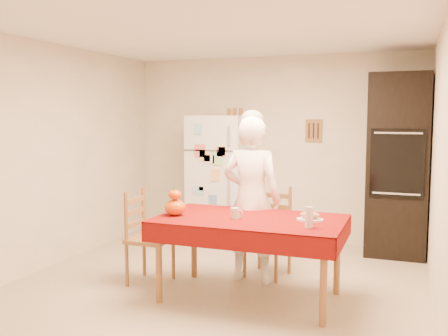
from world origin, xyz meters
The scene contains 17 objects.
floor centered at (0.00, 0.00, 0.00)m, with size 4.50×4.50×0.00m, color tan.
room_shell centered at (0.00, 0.00, 1.62)m, with size 4.02×4.52×2.51m.
refrigerator centered at (-0.65, 1.88, 0.85)m, with size 0.75×0.74×1.70m.
oven_cabinet centered at (1.63, 1.93, 1.10)m, with size 0.70×0.62×2.20m.
dining_table centered at (0.41, -0.12, 0.69)m, with size 1.70×1.00×0.76m.
chair_far centered at (0.40, 0.64, 0.51)m, with size 0.48×0.47×0.95m.
chair_left centered at (-0.73, -0.06, 0.51)m, with size 0.41×0.43×0.95m.
seated_woman centered at (0.27, 0.37, 0.85)m, with size 0.62×0.41×1.69m, color white.
coffee_mug centered at (0.30, -0.21, 0.81)m, with size 0.08×0.08×0.10m, color silver.
pumpkin_lower centered at (-0.29, -0.26, 0.84)m, with size 0.20×0.20×0.15m, color #D35704.
pumpkin_upper centered at (-0.29, -0.26, 0.96)m, with size 0.12×0.12×0.09m, color #E35405.
wine_glass centered at (0.99, -0.33, 0.85)m, with size 0.07×0.07×0.18m, color silver.
bread_plate centered at (0.95, -0.06, 0.77)m, with size 0.24×0.24×0.02m, color white.
bread_loaf centered at (0.95, -0.06, 0.81)m, with size 0.18×0.10×0.06m, color #A78152.
spice_jar_left centered at (-0.54, 1.93, 1.75)m, with size 0.05×0.05×0.10m, color brown.
spice_jar_mid centered at (-0.46, 1.93, 1.75)m, with size 0.05×0.05×0.10m, color #92531A.
spice_jar_right centered at (-0.38, 1.93, 1.75)m, with size 0.05×0.05×0.10m, color brown.
Camera 1 is at (1.77, -4.42, 1.68)m, focal length 40.00 mm.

